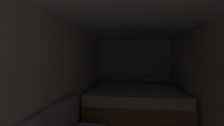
# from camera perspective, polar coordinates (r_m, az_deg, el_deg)

# --- Properties ---
(wall_back) EXTENTS (2.39, 0.05, 2.03)m
(wall_back) POSITION_cam_1_polar(r_m,az_deg,el_deg) (4.86, 8.52, -3.13)
(wall_back) COLOR beige
(wall_back) RESTS_ON ground
(wall_left) EXTENTS (0.05, 5.01, 2.03)m
(wall_left) POSITION_cam_1_polar(r_m,az_deg,el_deg) (2.57, -17.33, -7.43)
(wall_left) COLOR beige
(wall_left) RESTS_ON ground
(wall_right) EXTENTS (0.05, 5.01, 2.03)m
(wall_right) POSITION_cam_1_polar(r_m,az_deg,el_deg) (2.67, 36.12, -7.33)
(wall_right) COLOR beige
(wall_right) RESTS_ON ground
(ceiling_slab) EXTENTS (2.39, 5.01, 0.05)m
(ceiling_slab) POSITION_cam_1_polar(r_m,az_deg,el_deg) (2.40, 10.08, 17.09)
(ceiling_slab) COLOR white
(ceiling_slab) RESTS_ON wall_left
(bed) EXTENTS (2.17, 1.98, 0.87)m
(bed) POSITION_cam_1_polar(r_m,az_deg,el_deg) (3.94, 8.84, -14.11)
(bed) COLOR #9E7247
(bed) RESTS_ON ground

